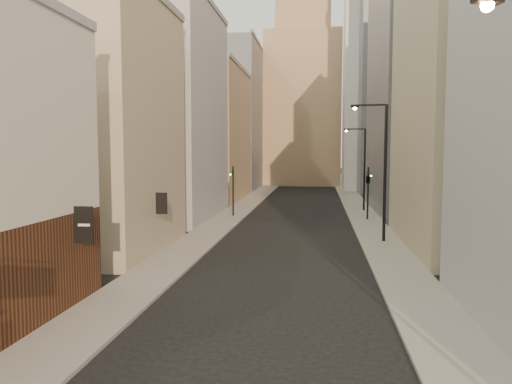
{
  "coord_description": "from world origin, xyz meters",
  "views": [
    {
      "loc": [
        2.05,
        -4.86,
        6.62
      ],
      "look_at": [
        -1.56,
        23.91,
        4.15
      ],
      "focal_mm": 35.0,
      "sensor_mm": 36.0,
      "label": 1
    }
  ],
  "objects_px": {
    "clock_tower": "(303,92)",
    "white_tower": "(369,75)",
    "traffic_light_left": "(233,181)",
    "streetlamp_mid": "(382,164)",
    "traffic_light_right": "(368,179)",
    "streetlamp_far": "(362,164)"
  },
  "relations": [
    {
      "from": "streetlamp_mid",
      "to": "streetlamp_far",
      "type": "bearing_deg",
      "value": 99.05
    },
    {
      "from": "streetlamp_mid",
      "to": "traffic_light_left",
      "type": "distance_m",
      "value": 17.65
    },
    {
      "from": "white_tower",
      "to": "traffic_light_right",
      "type": "relative_size",
      "value": 8.3
    },
    {
      "from": "traffic_light_right",
      "to": "traffic_light_left",
      "type": "bearing_deg",
      "value": 15.96
    },
    {
      "from": "white_tower",
      "to": "streetlamp_far",
      "type": "xyz_separation_m",
      "value": [
        -3.31,
        -28.76,
        -13.54
      ]
    },
    {
      "from": "clock_tower",
      "to": "streetlamp_mid",
      "type": "bearing_deg",
      "value": -83.03
    },
    {
      "from": "streetlamp_mid",
      "to": "traffic_light_right",
      "type": "height_order",
      "value": "streetlamp_mid"
    },
    {
      "from": "white_tower",
      "to": "streetlamp_far",
      "type": "distance_m",
      "value": 31.96
    },
    {
      "from": "white_tower",
      "to": "clock_tower",
      "type": "bearing_deg",
      "value": 128.16
    },
    {
      "from": "streetlamp_far",
      "to": "traffic_light_right",
      "type": "xyz_separation_m",
      "value": [
        -0.05,
        -7.08,
        -1.15
      ]
    },
    {
      "from": "streetlamp_mid",
      "to": "streetlamp_far",
      "type": "relative_size",
      "value": 1.11
    },
    {
      "from": "streetlamp_far",
      "to": "traffic_light_left",
      "type": "distance_m",
      "value": 14.37
    },
    {
      "from": "clock_tower",
      "to": "streetlamp_far",
      "type": "bearing_deg",
      "value": -79.8
    },
    {
      "from": "streetlamp_mid",
      "to": "traffic_light_right",
      "type": "xyz_separation_m",
      "value": [
        0.18,
        11.12,
        -1.69
      ]
    },
    {
      "from": "streetlamp_mid",
      "to": "clock_tower",
      "type": "bearing_deg",
      "value": 106.77
    },
    {
      "from": "white_tower",
      "to": "traffic_light_left",
      "type": "distance_m",
      "value": 41.29
    },
    {
      "from": "clock_tower",
      "to": "traffic_light_left",
      "type": "height_order",
      "value": "clock_tower"
    },
    {
      "from": "white_tower",
      "to": "streetlamp_mid",
      "type": "relative_size",
      "value": 4.23
    },
    {
      "from": "clock_tower",
      "to": "traffic_light_right",
      "type": "distance_m",
      "value": 52.26
    },
    {
      "from": "clock_tower",
      "to": "traffic_light_right",
      "type": "height_order",
      "value": "clock_tower"
    },
    {
      "from": "streetlamp_far",
      "to": "traffic_light_right",
      "type": "relative_size",
      "value": 1.77
    },
    {
      "from": "clock_tower",
      "to": "white_tower",
      "type": "relative_size",
      "value": 1.08
    }
  ]
}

